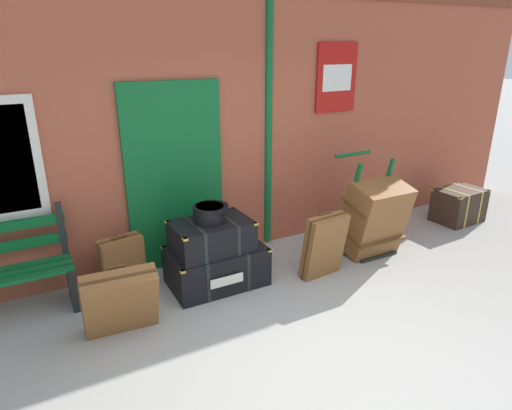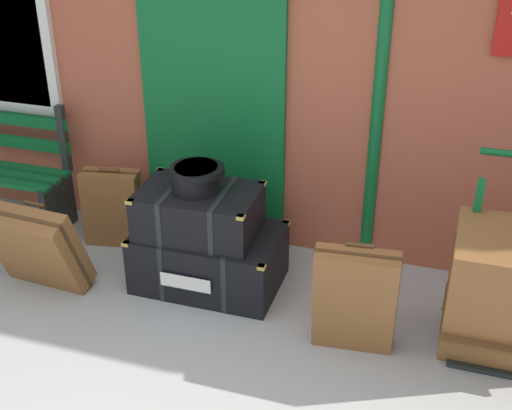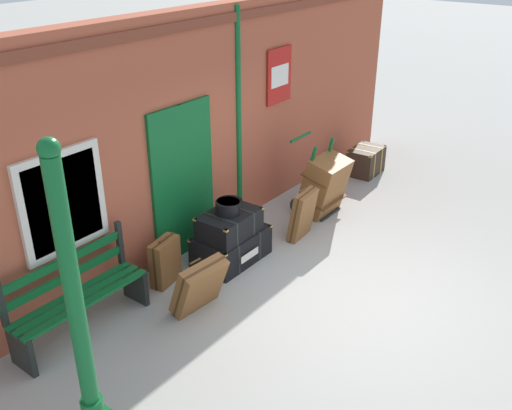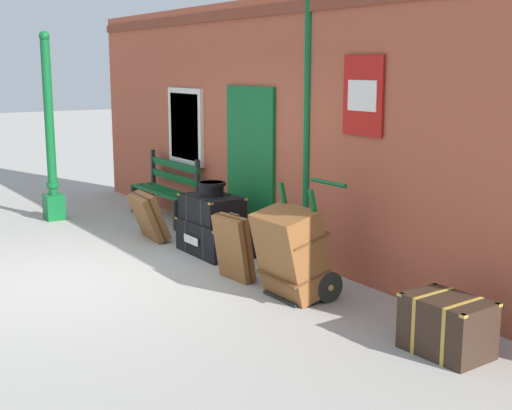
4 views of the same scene
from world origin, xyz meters
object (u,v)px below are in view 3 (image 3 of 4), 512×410
at_px(round_hatbox, 228,206).
at_px(porters_trolley, 314,194).
at_px(steamer_trunk_base, 231,246).
at_px(large_brown_trunk, 324,185).
at_px(suitcase_oxblood, 165,262).
at_px(suitcase_slate, 199,286).
at_px(lamp_post, 83,352).
at_px(steamer_trunk_middle, 229,224).
at_px(suitcase_tan, 302,215).
at_px(platform_bench, 77,297).
at_px(corner_trunk, 366,161).

distance_m(round_hatbox, porters_trolley, 2.11).
xyz_separation_m(steamer_trunk_base, large_brown_trunk, (1.97, -0.25, 0.27)).
relative_size(large_brown_trunk, suitcase_oxblood, 1.49).
height_order(large_brown_trunk, suitcase_slate, large_brown_trunk).
xyz_separation_m(lamp_post, porters_trolley, (5.10, 1.02, -0.81)).
height_order(steamer_trunk_middle, suitcase_tan, suitcase_tan).
relative_size(steamer_trunk_base, suitcase_slate, 1.52).
height_order(lamp_post, suitcase_oxblood, lamp_post).
bearing_deg(suitcase_oxblood, porters_trolley, -7.67).
height_order(lamp_post, platform_bench, lamp_post).
relative_size(large_brown_trunk, corner_trunk, 1.35).
height_order(large_brown_trunk, suitcase_oxblood, large_brown_trunk).
xyz_separation_m(suitcase_slate, corner_trunk, (4.92, 0.41, -0.09)).
bearing_deg(platform_bench, round_hatbox, -10.70).
bearing_deg(steamer_trunk_base, round_hatbox, -163.92).
bearing_deg(large_brown_trunk, lamp_post, -170.59).
relative_size(suitcase_tan, corner_trunk, 1.07).
bearing_deg(porters_trolley, corner_trunk, 1.77).
bearing_deg(suitcase_tan, large_brown_trunk, 10.92).
xyz_separation_m(steamer_trunk_middle, porters_trolley, (2.02, -0.05, -0.31)).
bearing_deg(large_brown_trunk, porters_trolley, 90.00).
relative_size(platform_bench, suitcase_tan, 2.10).
bearing_deg(steamer_trunk_middle, round_hatbox, 166.81).
xyz_separation_m(platform_bench, steamer_trunk_middle, (2.13, -0.40, 0.14)).
bearing_deg(platform_bench, lamp_post, -122.78).
relative_size(suitcase_oxblood, corner_trunk, 0.90).
bearing_deg(steamer_trunk_middle, porters_trolley, -1.47).
xyz_separation_m(round_hatbox, porters_trolley, (2.03, -0.06, -0.57)).
relative_size(lamp_post, corner_trunk, 4.03).
bearing_deg(porters_trolley, lamp_post, -168.67).
bearing_deg(porters_trolley, round_hatbox, 178.45).
relative_size(lamp_post, large_brown_trunk, 2.99).
xyz_separation_m(lamp_post, steamer_trunk_base, (3.13, 1.10, -0.87)).
bearing_deg(platform_bench, corner_trunk, -3.78).
xyz_separation_m(porters_trolley, suitcase_oxblood, (-2.89, 0.39, 0.03)).
distance_m(steamer_trunk_middle, suitcase_oxblood, 0.97).
height_order(steamer_trunk_base, steamer_trunk_middle, steamer_trunk_middle).
xyz_separation_m(suitcase_tan, corner_trunk, (2.72, 0.40, -0.13)).
relative_size(lamp_post, steamer_trunk_base, 2.84).
xyz_separation_m(round_hatbox, suitcase_oxblood, (-0.85, 0.33, -0.54)).
xyz_separation_m(round_hatbox, suitcase_slate, (-1.03, -0.41, -0.51)).
distance_m(large_brown_trunk, suitcase_tan, 0.88).
xyz_separation_m(steamer_trunk_middle, suitcase_slate, (-1.04, -0.40, -0.25)).
bearing_deg(suitcase_oxblood, large_brown_trunk, -11.09).
relative_size(steamer_trunk_middle, suitcase_slate, 1.24).
relative_size(round_hatbox, large_brown_trunk, 0.38).
bearing_deg(platform_bench, porters_trolley, -6.25).
height_order(round_hatbox, suitcase_tan, round_hatbox).
bearing_deg(lamp_post, corner_trunk, 8.82).
height_order(suitcase_slate, suitcase_oxblood, suitcase_slate).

